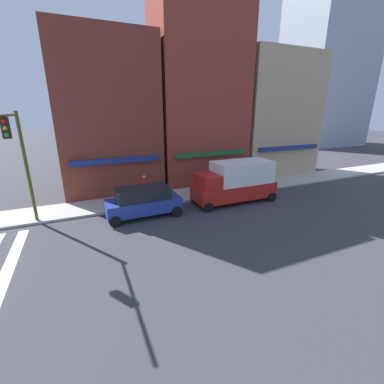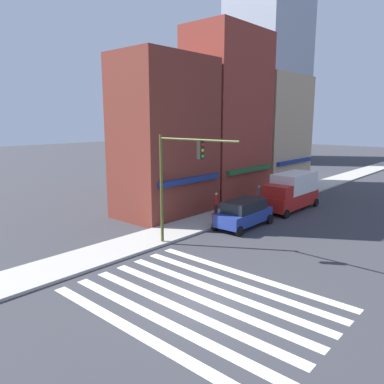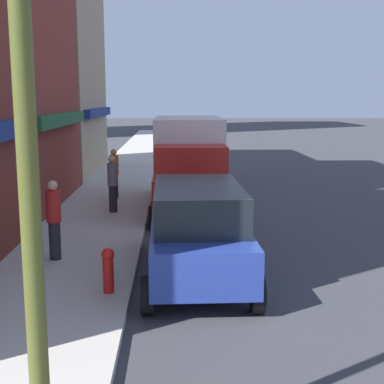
{
  "view_description": "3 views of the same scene",
  "coord_description": "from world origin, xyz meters",
  "views": [
    {
      "loc": [
        6.82,
        -10.69,
        6.57
      ],
      "look_at": [
        13.61,
        4.7,
        1.2
      ],
      "focal_mm": 24.0,
      "sensor_mm": 36.0,
      "label": 1
    },
    {
      "loc": [
        -11.09,
        -9.34,
        7.4
      ],
      "look_at": [
        3.96,
        4.0,
        3.5
      ],
      "focal_mm": 35.0,
      "sensor_mm": 36.0,
      "label": 2
    },
    {
      "loc": [
        -0.5,
        5.18,
        3.69
      ],
      "look_at": [
        13.61,
        4.7,
        1.2
      ],
      "focal_mm": 50.0,
      "sensor_mm": 36.0,
      "label": 3
    }
  ],
  "objects": [
    {
      "name": "pedestrian_red_jacket",
      "position": [
        11.06,
        7.83,
        1.07
      ],
      "size": [
        0.32,
        0.32,
        1.77
      ],
      "rotation": [
        0.0,
        0.0,
        0.86
      ],
      "color": "#23232D",
      "rests_on": "sidewalk_left"
    },
    {
      "name": "fire_hydrant",
      "position": [
        8.94,
        6.4,
        0.61
      ],
      "size": [
        0.24,
        0.24,
        0.84
      ],
      "color": "red",
      "rests_on": "sidewalk_left"
    },
    {
      "name": "suv_blue",
      "position": [
        10.21,
        4.7,
        1.03
      ],
      "size": [
        4.74,
        2.12,
        1.94
      ],
      "rotation": [
        0.0,
        0.0,
        0.02
      ],
      "color": "navy",
      "rests_on": "ground_plane"
    },
    {
      "name": "pedestrian_orange_vest",
      "position": [
        18.39,
        7.3,
        1.07
      ],
      "size": [
        0.32,
        0.32,
        1.77
      ],
      "rotation": [
        0.0,
        0.0,
        3.15
      ],
      "color": "#23232D",
      "rests_on": "sidewalk_left"
    },
    {
      "name": "pedestrian_grey_coat",
      "position": [
        16.04,
        7.1,
        1.07
      ],
      "size": [
        0.32,
        0.32,
        1.77
      ],
      "rotation": [
        0.0,
        0.0,
        5.26
      ],
      "color": "#23232D",
      "rests_on": "sidewalk_left"
    },
    {
      "name": "box_truck_red",
      "position": [
        17.11,
        4.7,
        1.59
      ],
      "size": [
        6.2,
        2.42,
        3.04
      ],
      "rotation": [
        0.0,
        0.0,
        0.0
      ],
      "color": "#B21E19",
      "rests_on": "ground_plane"
    }
  ]
}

